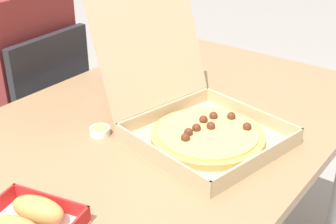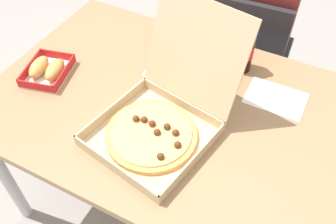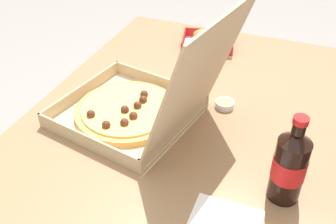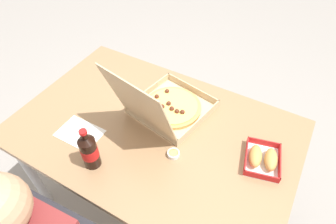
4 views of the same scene
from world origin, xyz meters
TOP-DOWN VIEW (x-y plane):
  - dining_table at (0.00, 0.00)m, footprint 1.37×0.89m
  - pizza_box_open at (-0.00, -0.12)m, footprint 0.43×0.52m
  - bread_side_box at (-0.52, -0.07)m, footprint 0.19×0.22m
  - cola_bottle at (0.13, 0.30)m, footprint 0.07×0.07m
  - dipping_sauce_cup at (-0.16, 0.09)m, footprint 0.06×0.06m

SIDE VIEW (x-z plane):
  - dining_table at x=0.00m, z-range 0.28..0.98m
  - dipping_sauce_cup at x=-0.16m, z-range 0.70..0.72m
  - bread_side_box at x=-0.52m, z-range 0.70..0.76m
  - pizza_box_open at x=0.00m, z-range 0.57..0.94m
  - cola_bottle at x=0.13m, z-range 0.68..0.91m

